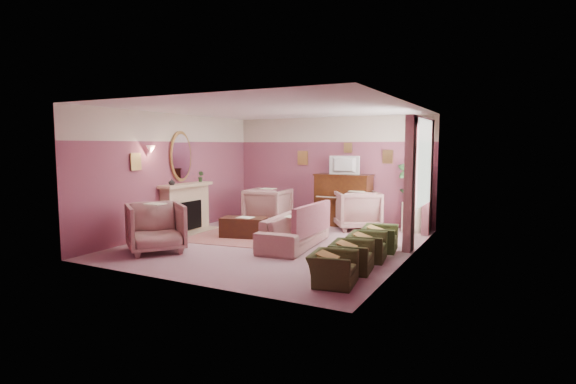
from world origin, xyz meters
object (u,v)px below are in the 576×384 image
at_px(piano, 343,200).
at_px(olive_chair_c, 367,242).
at_px(television, 343,164).
at_px(olive_chair_a, 333,263).
at_px(sofa, 294,226).
at_px(coffee_table, 244,227).
at_px(floral_armchair_right, 357,208).
at_px(olive_chair_d, 380,234).
at_px(floral_armchair_left, 268,204).
at_px(olive_chair_b, 352,252).
at_px(floral_armchair_front, 156,225).
at_px(side_table, 413,217).

height_order(piano, olive_chair_c, piano).
height_order(television, olive_chair_a, television).
bearing_deg(sofa, olive_chair_a, -50.31).
bearing_deg(piano, coffee_table, -120.94).
height_order(floral_armchair_right, olive_chair_d, floral_armchair_right).
xyz_separation_m(floral_armchair_left, olive_chair_a, (3.39, -3.93, -0.21)).
height_order(sofa, olive_chair_a, sofa).
relative_size(television, olive_chair_b, 1.07).
bearing_deg(coffee_table, floral_armchair_left, 101.11).
distance_m(piano, floral_armchair_left, 1.95).
relative_size(floral_armchair_left, floral_armchair_front, 1.00).
relative_size(sofa, olive_chair_c, 2.86).
relative_size(floral_armchair_left, side_table, 1.51).
bearing_deg(coffee_table, side_table, 36.59).
bearing_deg(olive_chair_d, coffee_table, -176.54).
xyz_separation_m(television, side_table, (1.77, 0.01, -1.25)).
relative_size(piano, floral_armchair_left, 1.32).
bearing_deg(olive_chair_b, sofa, 144.75).
distance_m(floral_armchair_left, olive_chair_d, 3.70).
bearing_deg(piano, floral_armchair_left, -156.33).
distance_m(sofa, olive_chair_a, 2.58).
xyz_separation_m(sofa, olive_chair_d, (1.65, 0.48, -0.11)).
relative_size(piano, olive_chair_b, 1.88).
xyz_separation_m(olive_chair_c, side_table, (0.16, 3.03, 0.03)).
xyz_separation_m(sofa, floral_armchair_right, (0.52, 2.40, 0.10)).
height_order(sofa, olive_chair_d, sofa).
bearing_deg(floral_armchair_left, coffee_table, -78.89).
distance_m(sofa, floral_armchair_front, 2.74).
height_order(floral_armchair_right, olive_chair_a, floral_armchair_right).
xyz_separation_m(television, olive_chair_a, (1.61, -4.66, -1.28)).
bearing_deg(piano, olive_chair_c, -62.41).
height_order(coffee_table, floral_armchair_left, floral_armchair_left).
distance_m(sofa, olive_chair_b, 2.02).
bearing_deg(sofa, floral_armchair_left, 131.90).
xyz_separation_m(coffee_table, olive_chair_a, (3.07, -2.27, 0.10)).
bearing_deg(piano, olive_chair_b, -67.59).
relative_size(piano, floral_armchair_right, 1.32).
distance_m(coffee_table, olive_chair_d, 3.07).
relative_size(olive_chair_a, side_table, 1.07).
height_order(piano, side_table, piano).
relative_size(floral_armchair_right, olive_chair_d, 1.42).
distance_m(television, olive_chair_c, 3.65).
height_order(television, floral_armchair_left, television).
xyz_separation_m(floral_armchair_right, olive_chair_c, (1.13, -2.74, -0.21)).
xyz_separation_m(olive_chair_a, olive_chair_d, (0.00, 2.46, 0.00)).
distance_m(olive_chair_a, olive_chair_d, 2.46).
bearing_deg(olive_chair_d, floral_armchair_right, 120.33).
bearing_deg(floral_armchair_front, olive_chair_a, -4.85).
relative_size(sofa, olive_chair_d, 2.86).
relative_size(olive_chair_a, olive_chair_b, 1.00).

